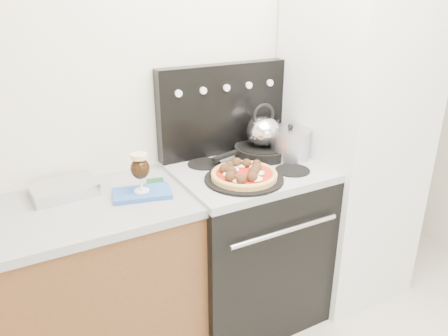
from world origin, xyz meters
TOP-DOWN VIEW (x-y plane):
  - room_shell at (0.00, 0.29)m, footprint 3.52×3.01m
  - base_cabinet at (-1.02, 1.20)m, footprint 1.45×0.60m
  - countertop at (-1.02, 1.20)m, footprint 1.48×0.63m
  - stove_body at (0.08, 1.18)m, footprint 0.76×0.65m
  - cooktop at (0.08, 1.18)m, footprint 0.76×0.65m
  - backguard at (0.08, 1.45)m, footprint 0.76×0.08m
  - fridge at (0.78, 1.15)m, footprint 0.64×0.68m
  - foil_sheet at (-0.82, 1.35)m, footprint 0.30×0.23m
  - oven_mitt at (-0.51, 1.16)m, footprint 0.29×0.21m
  - beer_glass at (-0.51, 1.16)m, footprint 0.09×0.09m
  - pizza_pan at (-0.02, 1.05)m, footprint 0.46×0.46m
  - pizza at (-0.02, 1.05)m, footprint 0.36×0.36m
  - skillet at (0.25, 1.29)m, footprint 0.38×0.38m
  - tea_kettle at (0.25, 1.29)m, footprint 0.23×0.23m
  - stock_pot at (0.36, 1.19)m, footprint 0.25×0.25m

SIDE VIEW (x-z plane):
  - base_cabinet at x=-1.02m, z-range 0.00..0.86m
  - stove_body at x=0.08m, z-range 0.00..0.88m
  - countertop at x=-1.02m, z-range 0.86..0.90m
  - cooktop at x=0.08m, z-range 0.88..0.92m
  - oven_mitt at x=-0.51m, z-range 0.90..0.92m
  - pizza_pan at x=-0.02m, z-range 0.92..0.93m
  - foil_sheet at x=-0.82m, z-range 0.90..0.96m
  - skillet at x=0.25m, z-range 0.92..0.98m
  - fridge at x=0.78m, z-range 0.00..1.90m
  - pizza at x=-0.02m, z-range 0.93..0.98m
  - stock_pot at x=0.36m, z-range 0.92..1.08m
  - beer_glass at x=-0.51m, z-range 0.92..1.11m
  - tea_kettle at x=0.25m, z-range 0.98..1.18m
  - backguard at x=0.08m, z-range 0.92..1.42m
  - room_shell at x=0.00m, z-range -0.01..2.51m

